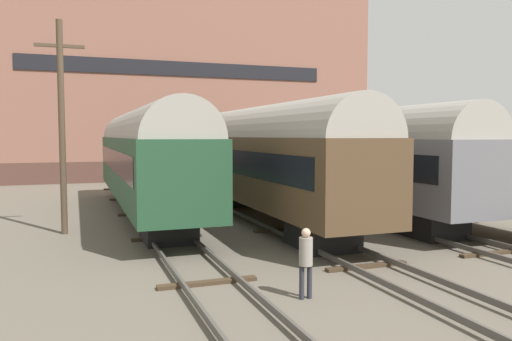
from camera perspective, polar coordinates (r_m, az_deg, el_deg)
name	(u,v)px	position (r m, az deg, el deg)	size (l,w,h in m)	color
ground_plane	(319,246)	(17.54, 7.22, -8.58)	(200.00, 200.00, 0.00)	#60594C
track_left	(184,253)	(15.96, -8.26, -9.34)	(2.60, 60.00, 0.26)	#4C4742
track_middle	(319,242)	(17.51, 7.23, -8.13)	(2.60, 60.00, 0.26)	#4C4742
track_right	(431,233)	(20.08, 19.40, -6.76)	(2.60, 60.00, 0.26)	#4C4742
train_car_brown	(265,156)	(21.95, 1.00, 1.67)	(2.91, 16.80, 5.11)	black
train_car_grey	(359,156)	(23.94, 11.74, 1.66)	(2.84, 15.46, 5.02)	black
train_car_green	(145,155)	(24.17, -12.55, 1.76)	(2.96, 18.43, 5.10)	black
station_platform	(455,201)	(23.06, 21.78, -3.28)	(2.78, 13.03, 1.08)	brown
bench	(434,185)	(24.11, 19.71, -1.55)	(1.40, 0.40, 0.91)	#2D4C33
person_worker	(306,257)	(11.84, 5.72, -9.76)	(0.32, 0.32, 1.67)	#282833
utility_pole	(62,124)	(20.56, -21.31, 4.98)	(1.80, 0.24, 8.19)	#473828
warehouse_building	(169,85)	(48.65, -9.97, 9.55)	(36.30, 11.60, 17.08)	#4F342A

